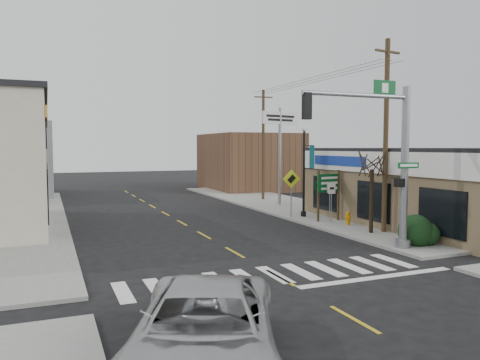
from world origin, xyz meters
name	(u,v)px	position (x,y,z in m)	size (l,w,h in m)	color
ground	(280,278)	(0.00, 0.00, 0.00)	(140.00, 140.00, 0.00)	black
sidewalk_right	(311,211)	(9.00, 13.00, 0.07)	(6.00, 38.00, 0.13)	gray
sidewalk_left	(6,230)	(-9.00, 13.00, 0.07)	(6.00, 38.00, 0.13)	gray
center_line	(204,235)	(0.00, 8.00, 0.01)	(0.12, 56.00, 0.01)	gold
crosswalk	(274,275)	(0.00, 0.40, 0.01)	(11.00, 2.20, 0.01)	silver
thrift_store	(461,188)	(14.50, 6.00, 2.00)	(12.00, 14.00, 4.00)	brown
bldg_distant_right	(249,162)	(12.00, 30.00, 2.80)	(8.00, 10.00, 5.60)	brown
suv	(205,332)	(-4.31, -5.25, 0.82)	(2.71, 5.88, 1.63)	#B6B8BB
traffic_signal_pole	(389,150)	(5.79, 1.69, 4.17)	(5.36, 0.39, 6.79)	gray
guide_sign	(329,188)	(7.63, 8.82, 1.98)	(1.63, 0.14, 2.86)	#473621
fire_hydrant	(348,218)	(7.82, 7.25, 0.52)	(0.22, 0.22, 0.71)	#C27A03
ped_crossing_sign	(291,185)	(6.31, 10.75, 2.06)	(1.10, 0.08, 2.83)	gray
lamp_post	(305,165)	(7.25, 10.84, 3.22)	(0.69, 0.54, 5.32)	black
dance_center_sign	(280,132)	(8.54, 16.58, 5.36)	(3.28, 0.20, 6.97)	gray
bare_tree	(372,158)	(7.50, 4.91, 3.77)	(2.31, 2.31, 4.62)	black
shrub_front	(415,231)	(7.51, 1.97, 0.68)	(1.46, 1.46, 1.10)	#1E3713
shrub_back	(378,213)	(10.43, 8.06, 0.53)	(1.05, 1.05, 0.79)	black
utility_pole_near	(386,134)	(8.26, 4.89, 4.91)	(1.62, 0.24, 9.32)	#432E1B
utility_pole_far	(263,144)	(8.91, 20.15, 4.56)	(1.50, 0.23, 8.64)	#3B251B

